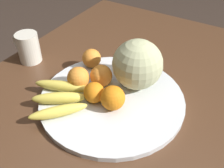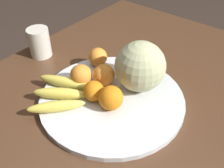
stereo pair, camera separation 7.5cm
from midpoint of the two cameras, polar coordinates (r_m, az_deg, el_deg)
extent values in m
cube|color=#4C301E|center=(0.81, 5.97, -4.61)|extent=(1.25, 0.97, 0.04)
cube|color=#4C301E|center=(1.58, 3.91, 2.19)|extent=(0.07, 0.07, 0.74)
cylinder|color=silver|center=(0.79, 2.73, -3.38)|extent=(0.43, 0.43, 0.02)
torus|color=#1E4C56|center=(0.79, 2.73, -3.27)|extent=(0.43, 0.43, 0.01)
sphere|color=#B2B789|center=(0.78, 8.83, 3.72)|extent=(0.15, 0.15, 0.15)
sphere|color=#473819|center=(0.76, -2.55, -2.48)|extent=(0.02, 0.02, 0.02)
ellipsoid|color=#DBC64C|center=(0.81, -7.77, 0.32)|extent=(0.09, 0.17, 0.03)
ellipsoid|color=#DBC64C|center=(0.77, -8.63, -2.18)|extent=(0.12, 0.15, 0.04)
ellipsoid|color=#DBC64C|center=(0.74, -9.21, -4.95)|extent=(0.14, 0.13, 0.03)
sphere|color=orange|center=(0.75, -1.17, -1.65)|extent=(0.06, 0.06, 0.06)
sphere|color=orange|center=(0.73, 2.67, -3.16)|extent=(0.07, 0.07, 0.07)
sphere|color=orange|center=(0.81, 0.78, 1.81)|extent=(0.07, 0.07, 0.07)
sphere|color=orange|center=(0.89, -0.69, 5.81)|extent=(0.06, 0.06, 0.06)
sphere|color=orange|center=(0.81, -4.14, 1.81)|extent=(0.07, 0.07, 0.07)
cube|color=white|center=(0.81, 2.92, -0.74)|extent=(0.07, 0.03, 0.00)
cylinder|color=beige|center=(0.99, -13.43, 8.71)|extent=(0.08, 0.08, 0.11)
torus|color=beige|center=(1.02, -14.92, 9.76)|extent=(0.02, 0.07, 0.07)
camera|label=1|loc=(0.04, -87.14, 2.35)|focal=42.00mm
camera|label=2|loc=(0.04, 92.86, -2.35)|focal=42.00mm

